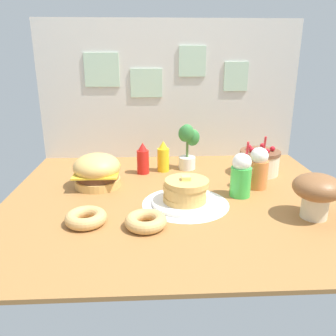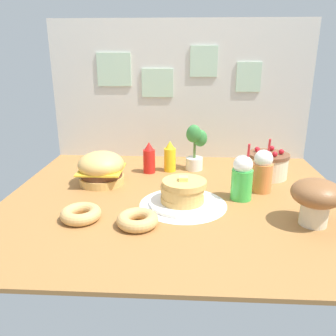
{
  "view_description": "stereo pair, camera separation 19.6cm",
  "coord_description": "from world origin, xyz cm",
  "px_view_note": "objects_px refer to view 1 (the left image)",
  "views": [
    {
      "loc": [
        -14.37,
        -182.94,
        78.84
      ],
      "look_at": [
        -4.97,
        2.89,
        16.9
      ],
      "focal_mm": 36.45,
      "sensor_mm": 36.0,
      "label": 1
    },
    {
      "loc": [
        5.22,
        -182.9,
        78.84
      ],
      "look_at": [
        -4.97,
        2.89,
        16.9
      ],
      "focal_mm": 36.45,
      "sensor_mm": 36.0,
      "label": 2
    }
  ],
  "objects_px": {
    "mushroom_stool": "(317,191)",
    "mustard_bottle": "(163,157)",
    "burger": "(97,171)",
    "pancake_stack": "(185,193)",
    "donut_pink_glaze": "(86,218)",
    "potted_plant": "(188,145)",
    "donut_chocolate": "(146,221)",
    "layer_cake": "(259,162)",
    "ketchup_bottle": "(143,159)",
    "orange_float_cup": "(258,168)",
    "cream_soda_cup": "(241,175)"
  },
  "relations": [
    {
      "from": "mushroom_stool",
      "to": "mustard_bottle",
      "type": "bearing_deg",
      "value": 133.79
    },
    {
      "from": "burger",
      "to": "pancake_stack",
      "type": "height_order",
      "value": "burger"
    },
    {
      "from": "donut_pink_glaze",
      "to": "potted_plant",
      "type": "height_order",
      "value": "potted_plant"
    },
    {
      "from": "donut_chocolate",
      "to": "potted_plant",
      "type": "relative_size",
      "value": 0.61
    },
    {
      "from": "layer_cake",
      "to": "donut_chocolate",
      "type": "relative_size",
      "value": 1.34
    },
    {
      "from": "layer_cake",
      "to": "donut_pink_glaze",
      "type": "bearing_deg",
      "value": -147.12
    },
    {
      "from": "pancake_stack",
      "to": "ketchup_bottle",
      "type": "relative_size",
      "value": 1.7
    },
    {
      "from": "donut_pink_glaze",
      "to": "potted_plant",
      "type": "xyz_separation_m",
      "value": [
        0.59,
        0.83,
        0.15
      ]
    },
    {
      "from": "pancake_stack",
      "to": "donut_chocolate",
      "type": "distance_m",
      "value": 0.34
    },
    {
      "from": "pancake_stack",
      "to": "donut_pink_glaze",
      "type": "height_order",
      "value": "pancake_stack"
    },
    {
      "from": "layer_cake",
      "to": "mushroom_stool",
      "type": "relative_size",
      "value": 1.13
    },
    {
      "from": "donut_pink_glaze",
      "to": "ketchup_bottle",
      "type": "bearing_deg",
      "value": 70.25
    },
    {
      "from": "ketchup_bottle",
      "to": "orange_float_cup",
      "type": "relative_size",
      "value": 0.67
    },
    {
      "from": "orange_float_cup",
      "to": "layer_cake",
      "type": "bearing_deg",
      "value": 70.85
    },
    {
      "from": "pancake_stack",
      "to": "orange_float_cup",
      "type": "xyz_separation_m",
      "value": [
        0.47,
        0.22,
        0.06
      ]
    },
    {
      "from": "layer_cake",
      "to": "mushroom_stool",
      "type": "height_order",
      "value": "mushroom_stool"
    },
    {
      "from": "ketchup_bottle",
      "to": "burger",
      "type": "bearing_deg",
      "value": -140.66
    },
    {
      "from": "layer_cake",
      "to": "mustard_bottle",
      "type": "distance_m",
      "value": 0.67
    },
    {
      "from": "layer_cake",
      "to": "orange_float_cup",
      "type": "height_order",
      "value": "orange_float_cup"
    },
    {
      "from": "layer_cake",
      "to": "orange_float_cup",
      "type": "distance_m",
      "value": 0.28
    },
    {
      "from": "orange_float_cup",
      "to": "mushroom_stool",
      "type": "distance_m",
      "value": 0.45
    },
    {
      "from": "ketchup_bottle",
      "to": "cream_soda_cup",
      "type": "height_order",
      "value": "cream_soda_cup"
    },
    {
      "from": "mustard_bottle",
      "to": "cream_soda_cup",
      "type": "height_order",
      "value": "cream_soda_cup"
    },
    {
      "from": "orange_float_cup",
      "to": "donut_pink_glaze",
      "type": "bearing_deg",
      "value": -156.31
    },
    {
      "from": "mustard_bottle",
      "to": "donut_pink_glaze",
      "type": "xyz_separation_m",
      "value": [
        -0.41,
        -0.78,
        -0.07
      ]
    },
    {
      "from": "donut_pink_glaze",
      "to": "potted_plant",
      "type": "distance_m",
      "value": 1.02
    },
    {
      "from": "cream_soda_cup",
      "to": "orange_float_cup",
      "type": "relative_size",
      "value": 1.0
    },
    {
      "from": "potted_plant",
      "to": "mushroom_stool",
      "type": "xyz_separation_m",
      "value": [
        0.56,
        -0.81,
        -0.04
      ]
    },
    {
      "from": "donut_pink_glaze",
      "to": "burger",
      "type": "bearing_deg",
      "value": 91.78
    },
    {
      "from": "donut_pink_glaze",
      "to": "mushroom_stool",
      "type": "distance_m",
      "value": 1.15
    },
    {
      "from": "cream_soda_cup",
      "to": "potted_plant",
      "type": "distance_m",
      "value": 0.58
    },
    {
      "from": "burger",
      "to": "layer_cake",
      "type": "xyz_separation_m",
      "value": [
        1.09,
        0.18,
        -0.01
      ]
    },
    {
      "from": "donut_chocolate",
      "to": "mushroom_stool",
      "type": "distance_m",
      "value": 0.86
    },
    {
      "from": "burger",
      "to": "mushroom_stool",
      "type": "height_order",
      "value": "mushroom_stool"
    },
    {
      "from": "donut_chocolate",
      "to": "potted_plant",
      "type": "distance_m",
      "value": 0.93
    },
    {
      "from": "layer_cake",
      "to": "mustard_bottle",
      "type": "relative_size",
      "value": 1.25
    },
    {
      "from": "cream_soda_cup",
      "to": "potted_plant",
      "type": "height_order",
      "value": "potted_plant"
    },
    {
      "from": "burger",
      "to": "donut_pink_glaze",
      "type": "bearing_deg",
      "value": -88.22
    },
    {
      "from": "pancake_stack",
      "to": "potted_plant",
      "type": "bearing_deg",
      "value": 82.95
    },
    {
      "from": "pancake_stack",
      "to": "orange_float_cup",
      "type": "bearing_deg",
      "value": 25.43
    },
    {
      "from": "cream_soda_cup",
      "to": "donut_chocolate",
      "type": "xyz_separation_m",
      "value": [
        -0.55,
        -0.36,
        -0.1
      ]
    },
    {
      "from": "burger",
      "to": "mustard_bottle",
      "type": "relative_size",
      "value": 1.33
    },
    {
      "from": "cream_soda_cup",
      "to": "orange_float_cup",
      "type": "xyz_separation_m",
      "value": [
        0.14,
        0.12,
        0.0
      ]
    },
    {
      "from": "pancake_stack",
      "to": "donut_chocolate",
      "type": "relative_size",
      "value": 1.83
    },
    {
      "from": "cream_soda_cup",
      "to": "mushroom_stool",
      "type": "height_order",
      "value": "cream_soda_cup"
    },
    {
      "from": "pancake_stack",
      "to": "burger",
      "type": "bearing_deg",
      "value": 149.97
    },
    {
      "from": "pancake_stack",
      "to": "potted_plant",
      "type": "relative_size",
      "value": 1.11
    },
    {
      "from": "ketchup_bottle",
      "to": "mustard_bottle",
      "type": "height_order",
      "value": "same"
    },
    {
      "from": "cream_soda_cup",
      "to": "donut_chocolate",
      "type": "bearing_deg",
      "value": -146.79
    },
    {
      "from": "cream_soda_cup",
      "to": "mushroom_stool",
      "type": "relative_size",
      "value": 1.36
    }
  ]
}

